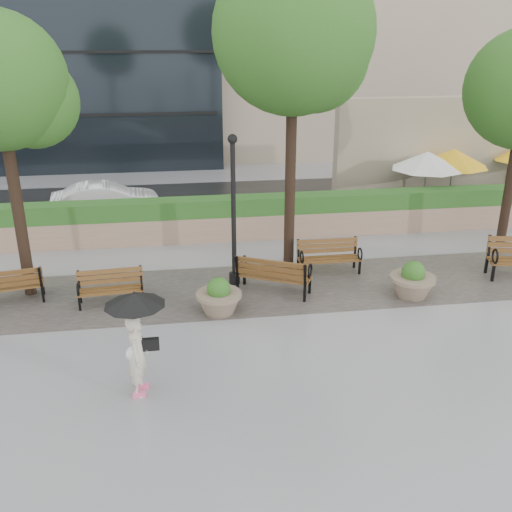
{
  "coord_description": "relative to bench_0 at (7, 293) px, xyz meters",
  "views": [
    {
      "loc": [
        -1.47,
        -10.22,
        6.11
      ],
      "look_at": [
        0.42,
        2.51,
        1.1
      ],
      "focal_mm": 40.0,
      "sensor_mm": 36.0,
      "label": 1
    }
  ],
  "objects": [
    {
      "name": "car_right",
      "position": [
        1.75,
        6.88,
        0.34
      ],
      "size": [
        3.91,
        1.83,
        1.24
      ],
      "primitive_type": "imported",
      "rotation": [
        0.0,
        0.0,
        1.71
      ],
      "color": "silver",
      "rests_on": "ground"
    },
    {
      "name": "tree_1",
      "position": [
        7.36,
        1.3,
        5.72
      ],
      "size": [
        3.98,
        3.98,
        8.15
      ],
      "color": "black",
      "rests_on": "ground"
    },
    {
      "name": "lamppost",
      "position": [
        5.59,
        0.36,
        1.44
      ],
      "size": [
        0.28,
        0.28,
        3.9
      ],
      "color": "black",
      "rests_on": "ground"
    },
    {
      "name": "patio_umb_white",
      "position": [
        12.96,
        5.36,
        1.71
      ],
      "size": [
        2.5,
        2.5,
        2.3
      ],
      "color": "black",
      "rests_on": "ground"
    },
    {
      "name": "planter_left",
      "position": [
        5.04,
        -1.27,
        0.07
      ],
      "size": [
        1.07,
        1.07,
        0.9
      ],
      "color": "#7F6B56",
      "rests_on": "ground"
    },
    {
      "name": "cafe_hedge",
      "position": [
        14.6,
        4.75,
        0.17
      ],
      "size": [
        8.0,
        0.5,
        0.9
      ],
      "primitive_type": "cube",
      "color": "#26531B",
      "rests_on": "ground"
    },
    {
      "name": "bench_3",
      "position": [
        8.22,
        0.71,
        -0.01
      ],
      "size": [
        1.7,
        0.68,
        0.91
      ],
      "rotation": [
        0.0,
        0.0,
        0.0
      ],
      "color": "brown",
      "rests_on": "ground"
    },
    {
      "name": "bench_2",
      "position": [
        6.5,
        -0.37,
        0.02
      ],
      "size": [
        1.96,
        1.49,
        0.99
      ],
      "rotation": [
        0.0,
        0.0,
        2.67
      ],
      "color": "brown",
      "rests_on": "ground"
    },
    {
      "name": "patio_umb_yellow_a",
      "position": [
        14.09,
        5.68,
        1.71
      ],
      "size": [
        2.5,
        2.5,
        2.3
      ],
      "color": "black",
      "rests_on": "ground"
    },
    {
      "name": "ground",
      "position": [
        5.6,
        -3.05,
        -0.28
      ],
      "size": [
        100.0,
        100.0,
        0.0
      ],
      "primitive_type": "plane",
      "color": "gray",
      "rests_on": "ground"
    },
    {
      "name": "bench_0",
      "position": [
        0.0,
        0.0,
        0.0
      ],
      "size": [
        1.82,
        0.99,
        0.93
      ],
      "rotation": [
        0.0,
        0.0,
        3.32
      ],
      "color": "brown",
      "rests_on": "ground"
    },
    {
      "name": "pedestrian",
      "position": [
        3.36,
        -4.22,
        0.93
      ],
      "size": [
        1.08,
        1.08,
        1.98
      ],
      "rotation": [
        0.0,
        0.0,
        1.35
      ],
      "color": "beige",
      "rests_on": "ground"
    },
    {
      "name": "hedge_wall",
      "position": [
        5.6,
        3.95,
        0.39
      ],
      "size": [
        24.0,
        0.8,
        1.35
      ],
      "color": "tan",
      "rests_on": "ground"
    },
    {
      "name": "cafe_wall",
      "position": [
        15.1,
        6.95,
        1.72
      ],
      "size": [
        10.0,
        0.6,
        4.0
      ],
      "primitive_type": "cube",
      "color": "tan",
      "rests_on": "ground"
    },
    {
      "name": "bench_1",
      "position": [
        2.51,
        -0.41,
        -0.03
      ],
      "size": [
        1.59,
        0.73,
        0.83
      ],
      "rotation": [
        0.0,
        0.0,
        0.07
      ],
      "color": "brown",
      "rests_on": "ground"
    },
    {
      "name": "planter_right",
      "position": [
        9.87,
        -1.07,
        0.09
      ],
      "size": [
        1.12,
        1.12,
        0.94
      ],
      "color": "#7F6B56",
      "rests_on": "ground"
    },
    {
      "name": "asphalt_street",
      "position": [
        5.6,
        7.95,
        -0.27
      ],
      "size": [
        40.0,
        7.0,
        0.0
      ],
      "primitive_type": "cube",
      "color": "black",
      "rests_on": "ground"
    },
    {
      "name": "tree_0",
      "position": [
        0.58,
        0.58,
        4.73
      ],
      "size": [
        3.2,
        3.06,
        6.69
      ],
      "color": "black",
      "rests_on": "ground"
    },
    {
      "name": "cobble_strip",
      "position": [
        5.6,
        -0.05,
        -0.27
      ],
      "size": [
        28.0,
        3.2,
        0.01
      ],
      "primitive_type": "cube",
      "color": "#383330",
      "rests_on": "ground"
    }
  ]
}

